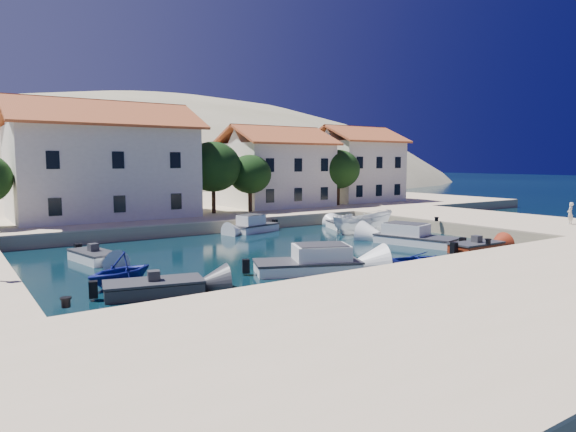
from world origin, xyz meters
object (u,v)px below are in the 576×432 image
object	(u,v)px
cabin_cruiser_east	(416,238)
boat_east	(362,234)
building_left	(102,158)
rowboat_south	(430,267)
cabin_cruiser_south	(307,263)
building_right	(356,163)
pedestrian	(570,213)
building_mid	(276,166)

from	to	relation	value
cabin_cruiser_east	boat_east	distance (m)	6.08
cabin_cruiser_east	building_left	bearing A→B (deg)	19.89
rowboat_south	building_left	bearing A→B (deg)	46.97
cabin_cruiser_south	boat_east	distance (m)	15.02
building_right	rowboat_south	size ratio (longest dim) A/B	2.13
pedestrian	rowboat_south	bearing A→B (deg)	-4.53
rowboat_south	building_mid	bearing A→B (deg)	9.89
cabin_cruiser_east	boat_east	bearing A→B (deg)	-22.32
building_left	building_right	distance (m)	30.07
building_right	pedestrian	xyz separation A→B (m)	(-2.58, -26.87, -3.65)
building_left	pedestrian	size ratio (longest dim) A/B	8.92
building_right	cabin_cruiser_east	bearing A→B (deg)	-122.86
building_mid	boat_east	xyz separation A→B (m)	(-2.07, -15.69, -5.22)
building_right	cabin_cruiser_east	size ratio (longest dim) A/B	1.59
rowboat_south	pedestrian	xyz separation A→B (m)	(17.27, 1.48, 1.82)
building_mid	building_right	xyz separation A→B (m)	(12.00, 1.00, 0.25)
building_left	building_right	xyz separation A→B (m)	(30.00, 2.00, -0.46)
building_mid	boat_east	size ratio (longest dim) A/B	2.04
building_left	boat_east	bearing A→B (deg)	-42.69
building_left	building_right	world-z (taller)	building_left
cabin_cruiser_east	pedestrian	bearing A→B (deg)	-125.55
building_left	cabin_cruiser_east	bearing A→B (deg)	-53.51
building_left	building_mid	bearing A→B (deg)	3.18
building_mid	pedestrian	distance (m)	27.74
boat_east	cabin_cruiser_east	bearing A→B (deg)	-169.82
rowboat_south	pedestrian	distance (m)	17.43
building_mid	building_right	world-z (taller)	building_right
building_mid	pedestrian	bearing A→B (deg)	-70.00
building_left	cabin_cruiser_south	size ratio (longest dim) A/B	2.51
building_left	rowboat_south	bearing A→B (deg)	-68.95
building_mid	rowboat_south	distance (m)	28.93
boat_east	building_mid	bearing A→B (deg)	8.39
cabin_cruiser_south	pedestrian	xyz separation A→B (m)	(23.50, -1.19, 1.35)
rowboat_south	boat_east	bearing A→B (deg)	-0.47
rowboat_south	pedestrian	size ratio (longest dim) A/B	2.69
cabin_cruiser_east	building_right	bearing A→B (deg)	-49.45
building_right	cabin_cruiser_east	distance (m)	27.51
building_right	cabin_cruiser_south	xyz separation A→B (m)	(-26.08, -25.69, -5.00)
rowboat_south	pedestrian	bearing A→B (deg)	-59.19
rowboat_south	cabin_cruiser_east	distance (m)	7.67
building_left	rowboat_south	xyz separation A→B (m)	(10.14, -26.35, -5.94)
building_mid	building_left	bearing A→B (deg)	-176.82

